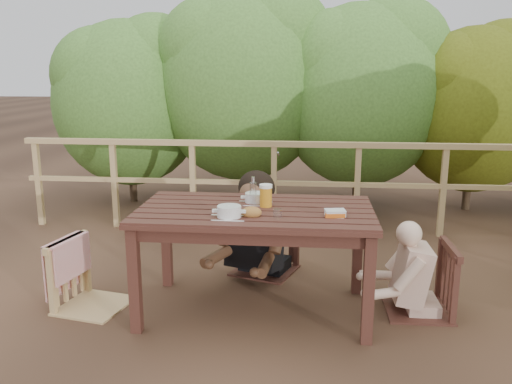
# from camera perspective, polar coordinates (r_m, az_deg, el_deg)

# --- Properties ---
(ground) EXTENTS (60.00, 60.00, 0.00)m
(ground) POSITION_cam_1_polar(r_m,az_deg,el_deg) (4.08, -0.07, -12.56)
(ground) COLOR brown
(ground) RESTS_ON ground
(table) EXTENTS (1.68, 0.95, 0.78)m
(table) POSITION_cam_1_polar(r_m,az_deg,el_deg) (3.93, -0.07, -7.45)
(table) COLOR #3C1F18
(table) RESTS_ON ground
(chair_left) EXTENTS (0.58, 0.58, 0.98)m
(chair_left) POSITION_cam_1_polar(r_m,az_deg,el_deg) (4.14, -17.37, -5.49)
(chair_left) COLOR tan
(chair_left) RESTS_ON ground
(chair_far) EXTENTS (0.65, 0.65, 1.02)m
(chair_far) POSITION_cam_1_polar(r_m,az_deg,el_deg) (4.64, 0.96, -2.63)
(chair_far) COLOR #3C1F18
(chair_far) RESTS_ON ground
(chair_right) EXTENTS (0.49, 0.49, 0.98)m
(chair_right) POSITION_cam_1_polar(r_m,az_deg,el_deg) (4.07, 17.31, -5.82)
(chair_right) COLOR #3C1F18
(chair_right) RESTS_ON ground
(woman) EXTENTS (0.78, 0.86, 1.43)m
(woman) POSITION_cam_1_polar(r_m,az_deg,el_deg) (4.61, 0.99, -0.10)
(woman) COLOR black
(woman) RESTS_ON ground
(diner_right) EXTENTS (0.57, 0.47, 1.14)m
(diner_right) POSITION_cam_1_polar(r_m,az_deg,el_deg) (4.05, 17.80, -4.74)
(diner_right) COLOR tan
(diner_right) RESTS_ON ground
(railing) EXTENTS (5.60, 0.10, 1.01)m
(railing) POSITION_cam_1_polar(r_m,az_deg,el_deg) (5.81, 1.93, 0.54)
(railing) COLOR tan
(railing) RESTS_ON ground
(hedge_row) EXTENTS (6.60, 1.60, 3.80)m
(hedge_row) POSITION_cam_1_polar(r_m,az_deg,el_deg) (6.86, 6.15, 14.13)
(hedge_row) COLOR #426D29
(hedge_row) RESTS_ON ground
(soup_near) EXTENTS (0.28, 0.28, 0.09)m
(soup_near) POSITION_cam_1_polar(r_m,az_deg,el_deg) (3.58, -2.90, -2.21)
(soup_near) COLOR white
(soup_near) RESTS_ON table
(soup_far) EXTENTS (0.26, 0.26, 0.09)m
(soup_far) POSITION_cam_1_polar(r_m,az_deg,el_deg) (3.97, -0.08, -0.70)
(soup_far) COLOR white
(soup_far) RESTS_ON table
(bread_roll) EXTENTS (0.14, 0.10, 0.08)m
(bread_roll) POSITION_cam_1_polar(r_m,az_deg,el_deg) (3.60, -0.47, -2.20)
(bread_roll) COLOR #A16736
(bread_roll) RESTS_ON table
(beer_glass) EXTENTS (0.09, 0.09, 0.18)m
(beer_glass) POSITION_cam_1_polar(r_m,az_deg,el_deg) (3.83, 1.06, -0.50)
(beer_glass) COLOR orange
(beer_glass) RESTS_ON table
(bottle) EXTENTS (0.05, 0.05, 0.22)m
(bottle) POSITION_cam_1_polar(r_m,az_deg,el_deg) (3.90, -0.32, 0.05)
(bottle) COLOR white
(bottle) RESTS_ON table
(tumbler) EXTENTS (0.06, 0.06, 0.07)m
(tumbler) POSITION_cam_1_polar(r_m,az_deg,el_deg) (3.58, 2.31, -2.39)
(tumbler) COLOR silver
(tumbler) RESTS_ON table
(butter_tub) EXTENTS (0.15, 0.12, 0.06)m
(butter_tub) POSITION_cam_1_polar(r_m,az_deg,el_deg) (3.64, 8.48, -2.35)
(butter_tub) COLOR white
(butter_tub) RESTS_ON table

